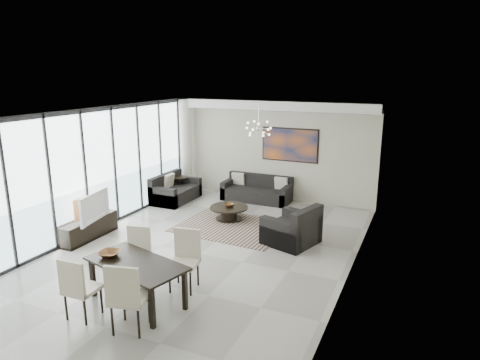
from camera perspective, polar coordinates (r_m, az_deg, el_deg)
The scene contains 20 objects.
room_shell at distance 8.40m, azimuth -2.80°, elevation -1.30°, with size 6.00×9.00×2.90m.
window_wall at distance 10.28m, azimuth -19.57°, elevation 0.89°, with size 0.37×8.95×2.90m.
soffit at distance 12.27m, azimuth 4.31°, elevation 9.89°, with size 5.98×0.40×0.26m, color white.
painting at distance 12.41m, azimuth 6.66°, elevation 4.67°, with size 1.68×0.04×0.98m, color #CB601C.
chandelier at distance 10.53m, azimuth 2.49°, elevation 6.89°, with size 0.66×0.66×0.71m.
rug at distance 10.53m, azimuth -0.97°, elevation -6.27°, with size 2.59×1.99×0.01m, color black.
coffee_table at distance 11.01m, azimuth -1.48°, elevation -4.31°, with size 0.98×0.98×0.34m.
bowl_coffee at distance 10.95m, azimuth -1.45°, elevation -3.37°, with size 0.26×0.26×0.08m, color brown.
sofa_main at distance 12.62m, azimuth 2.29°, elevation -1.62°, with size 2.00×0.82×0.73m.
loveseat at distance 12.71m, azimuth -8.71°, elevation -1.57°, with size 0.88×1.56×0.78m.
armchair at distance 9.55m, azimuth 7.05°, elevation -6.72°, with size 1.25×1.29×0.87m.
side_table at distance 13.08m, azimuth -8.03°, elevation -0.41°, with size 0.45×0.45×0.61m.
tv_console at distance 10.38m, azimuth -19.59°, elevation -6.10°, with size 0.43×1.51×0.47m, color black.
television at distance 10.07m, azimuth -19.36°, elevation -3.37°, with size 1.10×0.14×0.64m, color gray.
dining_table at distance 7.26m, azimuth -13.65°, elevation -11.24°, with size 1.88×1.27×0.71m.
dining_chair_sw at distance 7.06m, azimuth -20.87°, elevation -12.96°, with size 0.48×0.48×1.01m.
dining_chair_se at distance 6.49m, azimuth -14.93°, elevation -14.43°, with size 0.62×0.62×1.11m.
dining_chair_nw at distance 8.11m, azimuth -13.54°, elevation -8.99°, with size 0.54×0.54×0.97m.
dining_chair_ne at distance 7.62m, azimuth -7.28°, elevation -9.84°, with size 0.56×0.56×1.05m.
bowl_dining at distance 7.54m, azimuth -17.00°, elevation -9.38°, with size 0.35×0.35×0.09m, color brown.
Camera 1 is at (4.11, -7.22, 3.71)m, focal length 32.00 mm.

